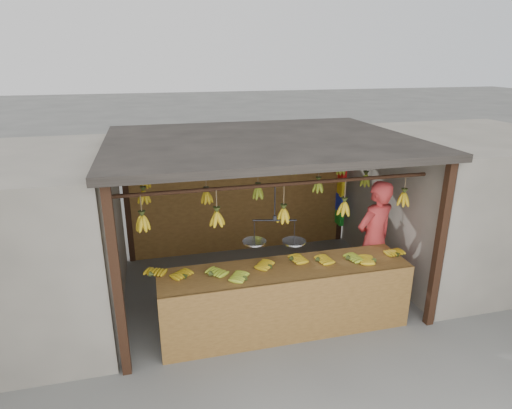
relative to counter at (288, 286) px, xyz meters
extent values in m
plane|color=#5B5B57|center=(-0.04, 1.22, -0.71)|extent=(80.00, 80.00, 0.00)
cube|color=black|center=(-2.04, -0.28, 0.44)|extent=(0.10, 0.10, 2.30)
cube|color=black|center=(1.96, -0.28, 0.44)|extent=(0.10, 0.10, 2.30)
cube|color=black|center=(-2.04, 2.72, 0.44)|extent=(0.10, 0.10, 2.30)
cube|color=black|center=(1.96, 2.72, 0.44)|extent=(0.10, 0.10, 2.30)
cube|color=black|center=(-0.04, 1.22, 1.64)|extent=(4.30, 3.30, 0.10)
cylinder|color=black|center=(-0.04, 0.22, 1.29)|extent=(4.00, 0.05, 0.05)
cylinder|color=black|center=(-0.04, 1.22, 1.29)|extent=(4.00, 0.05, 0.05)
cylinder|color=black|center=(-0.04, 2.22, 1.29)|extent=(4.00, 0.05, 0.05)
cube|color=brown|center=(-0.04, 2.72, 0.19)|extent=(4.00, 0.06, 1.80)
cube|color=slate|center=(3.56, 1.22, 0.44)|extent=(3.00, 3.00, 2.30)
cube|color=brown|center=(0.00, 0.12, 0.15)|extent=(3.28, 0.73, 0.08)
cube|color=brown|center=(0.00, -0.24, -0.26)|extent=(3.28, 0.04, 0.90)
cube|color=black|center=(-1.54, -0.19, -0.30)|extent=(0.07, 0.07, 0.82)
cube|color=black|center=(1.54, -0.19, -0.30)|extent=(0.07, 0.07, 0.82)
cube|color=black|center=(-1.54, 0.44, -0.30)|extent=(0.07, 0.07, 0.82)
cube|color=black|center=(1.54, 0.44, -0.30)|extent=(0.07, 0.07, 0.82)
ellipsoid|color=#B48F13|center=(-1.67, 0.28, 0.22)|extent=(0.27, 0.29, 0.06)
ellipsoid|color=#B48F13|center=(-1.27, 0.15, 0.22)|extent=(0.29, 0.30, 0.06)
ellipsoid|color=#92A523|center=(-0.95, 0.11, 0.22)|extent=(0.30, 0.29, 0.06)
ellipsoid|color=#92A523|center=(-0.57, -0.07, 0.22)|extent=(0.30, 0.28, 0.06)
ellipsoid|color=#B48F13|center=(-0.19, 0.15, 0.22)|extent=(0.30, 0.29, 0.06)
ellipsoid|color=#B48F13|center=(0.14, 0.25, 0.22)|extent=(0.27, 0.22, 0.06)
ellipsoid|color=#B48F13|center=(0.47, 0.15, 0.22)|extent=(0.26, 0.21, 0.06)
ellipsoid|color=#92A523|center=(0.89, 0.09, 0.22)|extent=(0.28, 0.24, 0.06)
ellipsoid|color=#B48F13|center=(1.19, -0.01, 0.22)|extent=(0.28, 0.25, 0.06)
ellipsoid|color=#B48F13|center=(1.60, 0.05, 0.22)|extent=(0.21, 0.26, 0.06)
ellipsoid|color=#B48F13|center=(-1.73, 0.19, 0.95)|extent=(0.16, 0.16, 0.28)
ellipsoid|color=#B48F13|center=(-0.86, 0.18, 0.93)|extent=(0.16, 0.16, 0.28)
ellipsoid|color=#B48F13|center=(-0.01, 0.23, 0.88)|extent=(0.16, 0.16, 0.28)
ellipsoid|color=#B48F13|center=(0.81, 0.21, 0.91)|extent=(0.16, 0.16, 0.28)
ellipsoid|color=#B48F13|center=(1.71, 0.26, 0.95)|extent=(0.16, 0.16, 0.28)
ellipsoid|color=#B48F13|center=(-1.72, 1.26, 0.93)|extent=(0.16, 0.16, 0.28)
ellipsoid|color=#B48F13|center=(-0.85, 1.20, 0.88)|extent=(0.16, 0.16, 0.28)
ellipsoid|color=#92A523|center=(-0.09, 1.22, 0.88)|extent=(0.16, 0.16, 0.28)
ellipsoid|color=#92A523|center=(0.85, 1.20, 0.92)|extent=(0.16, 0.16, 0.28)
ellipsoid|color=#92A523|center=(1.66, 1.24, 0.94)|extent=(0.16, 0.16, 0.28)
ellipsoid|color=#B48F13|center=(-1.69, 2.18, 0.89)|extent=(0.16, 0.16, 0.28)
ellipsoid|color=#B48F13|center=(-0.92, 2.27, 0.95)|extent=(0.16, 0.16, 0.28)
ellipsoid|color=#92A523|center=(0.00, 2.21, 0.97)|extent=(0.16, 0.16, 0.28)
ellipsoid|color=#92A523|center=(0.80, 2.23, 0.94)|extent=(0.16, 0.16, 0.28)
ellipsoid|color=#92A523|center=(1.69, 2.21, 0.88)|extent=(0.16, 0.16, 0.28)
cylinder|color=black|center=(-0.12, 0.22, 1.06)|extent=(0.02, 0.02, 0.47)
cylinder|color=black|center=(-0.12, 0.22, 0.83)|extent=(0.54, 0.15, 0.02)
cylinder|color=silver|center=(-0.37, 0.28, 0.53)|extent=(0.30, 0.30, 0.02)
cylinder|color=silver|center=(0.12, 0.16, 0.53)|extent=(0.30, 0.30, 0.02)
imported|color=#BF3333|center=(1.54, 0.62, 0.21)|extent=(0.77, 0.63, 1.83)
cube|color=red|center=(1.90, 2.57, 0.74)|extent=(0.08, 0.26, 0.34)
cube|color=yellow|center=(1.90, 2.57, 0.43)|extent=(0.08, 0.26, 0.34)
cube|color=#1426BF|center=(1.90, 2.57, 0.12)|extent=(0.08, 0.26, 0.34)
cube|color=#199926|center=(1.90, 2.57, -0.15)|extent=(0.08, 0.26, 0.34)
camera|label=1|loc=(-1.57, -4.59, 2.78)|focal=30.00mm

